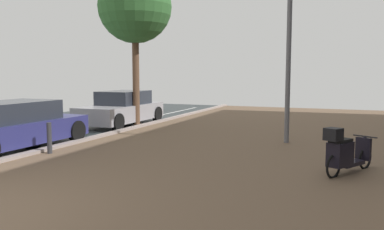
{
  "coord_description": "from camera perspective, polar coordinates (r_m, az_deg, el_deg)",
  "views": [
    {
      "loc": [
        4.99,
        -3.71,
        2.01
      ],
      "look_at": [
        2.28,
        2.95,
        1.26
      ],
      "focal_mm": 36.97,
      "sensor_mm": 36.0,
      "label": 1
    }
  ],
  "objects": [
    {
      "name": "bollard_far",
      "position": [
        10.59,
        -19.89,
        -3.14
      ],
      "size": [
        0.12,
        0.12,
        0.79
      ],
      "color": "#38383D",
      "rests_on": "ground"
    },
    {
      "name": "street_tree",
      "position": [
        15.33,
        -8.24,
        15.19
      ],
      "size": [
        2.74,
        2.74,
        5.88
      ],
      "color": "brown",
      "rests_on": "ground"
    },
    {
      "name": "lamp_post",
      "position": [
        11.8,
        13.88,
        12.99
      ],
      "size": [
        0.2,
        0.52,
        6.31
      ],
      "color": "slate",
      "rests_on": "ground"
    },
    {
      "name": "parked_car_far",
      "position": [
        15.84,
        -10.08,
        0.87
      ],
      "size": [
        1.81,
        4.07,
        1.32
      ],
      "color": "#A5A2A9",
      "rests_on": "ground"
    },
    {
      "name": "scooter_near",
      "position": [
        8.44,
        21.1,
        -5.09
      ],
      "size": [
        1.02,
        1.51,
        1.0
      ],
      "color": "black",
      "rests_on": "ground"
    },
    {
      "name": "parked_car_near",
      "position": [
        11.62,
        -24.49,
        -1.48
      ],
      "size": [
        1.91,
        4.17,
        1.27
      ],
      "color": "navy",
      "rests_on": "ground"
    }
  ]
}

